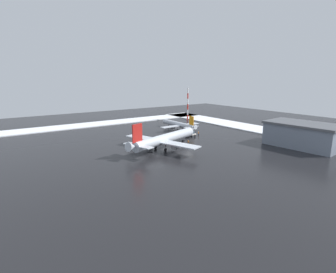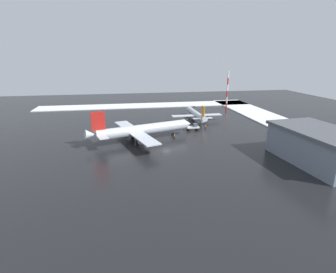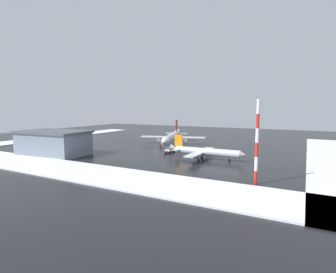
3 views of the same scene
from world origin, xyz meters
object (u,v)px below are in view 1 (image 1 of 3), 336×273
object	(u,v)px
airplane_distant_tail	(164,139)
airplane_foreground_jet	(178,124)
cargo_hangar	(303,135)
ground_crew_mid_apron	(199,133)
ground_crew_near_tug	(188,142)
antenna_mast	(188,104)
pushback_tug	(191,134)

from	to	relation	value
airplane_distant_tail	airplane_foreground_jet	xyz separation A→B (m)	(25.28, -25.42, -1.04)
airplane_distant_tail	cargo_hangar	size ratio (longest dim) A/B	1.37
airplane_distant_tail	airplane_foreground_jet	world-z (taller)	airplane_distant_tail
airplane_foreground_jet	cargo_hangar	distance (m)	54.61
ground_crew_mid_apron	ground_crew_near_tug	bearing A→B (deg)	-170.51
antenna_mast	airplane_distant_tail	bearing A→B (deg)	133.70
airplane_foreground_jet	ground_crew_mid_apron	size ratio (longest dim) A/B	15.23
ground_crew_near_tug	ground_crew_mid_apron	world-z (taller)	same
pushback_tug	cargo_hangar	bearing A→B (deg)	-58.28
ground_crew_near_tug	cargo_hangar	size ratio (longest dim) A/B	0.07
airplane_distant_tail	antenna_mast	xyz separation A→B (m)	(45.36, -47.47, 5.91)
ground_crew_mid_apron	antenna_mast	size ratio (longest dim) A/B	0.09
airplane_distant_tail	airplane_foreground_jet	size ratio (longest dim) A/B	1.38
airplane_foreground_jet	cargo_hangar	world-z (taller)	cargo_hangar
ground_crew_mid_apron	cargo_hangar	world-z (taller)	cargo_hangar
ground_crew_mid_apron	antenna_mast	bearing A→B (deg)	31.66
airplane_distant_tail	pushback_tug	world-z (taller)	airplane_distant_tail
airplane_distant_tail	antenna_mast	distance (m)	65.92
pushback_tug	cargo_hangar	world-z (taller)	cargo_hangar
airplane_distant_tail	ground_crew_mid_apron	distance (m)	26.82
ground_crew_mid_apron	cargo_hangar	xyz separation A→B (m)	(-36.10, -18.51, 3.47)
cargo_hangar	pushback_tug	bearing A→B (deg)	28.61
ground_crew_mid_apron	airplane_distant_tail	bearing A→B (deg)	175.77
airplane_foreground_jet	antenna_mast	distance (m)	30.62
cargo_hangar	airplane_foreground_jet	bearing A→B (deg)	14.48
pushback_tug	ground_crew_mid_apron	xyz separation A→B (m)	(0.59, -4.79, -0.31)
airplane_foreground_jet	pushback_tug	size ratio (longest dim) A/B	5.59
airplane_distant_tail	ground_crew_near_tug	distance (m)	11.26
pushback_tug	ground_crew_mid_apron	distance (m)	4.84
airplane_foreground_jet	ground_crew_mid_apron	xyz separation A→B (m)	(-15.46, 0.61, -1.59)
airplane_distant_tail	antenna_mast	world-z (taller)	antenna_mast
antenna_mast	ground_crew_mid_apron	bearing A→B (deg)	147.49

